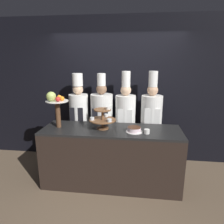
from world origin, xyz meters
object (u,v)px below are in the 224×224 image
object	(u,v)px
chef_center_right	(125,118)
chef_right	(151,119)
chef_left	(79,116)
cake_round	(134,130)
fruit_pedestal	(55,103)
cup_white	(147,131)
tiered_stand	(103,118)
chef_center_left	(102,118)

from	to	relation	value
chef_center_right	chef_right	xyz separation A→B (m)	(0.47, 0.00, 0.01)
chef_left	chef_right	bearing A→B (deg)	0.00
chef_left	chef_center_right	xyz separation A→B (m)	(0.87, -0.00, -0.01)
chef_left	cake_round	bearing A→B (deg)	-32.51
chef_right	chef_center_right	bearing A→B (deg)	-179.99
fruit_pedestal	chef_right	distance (m)	1.69
fruit_pedestal	chef_center_right	world-z (taller)	chef_center_right
cake_round	chef_center_right	bearing A→B (deg)	104.29
cup_white	cake_round	bearing A→B (deg)	164.94
tiered_stand	chef_right	size ratio (longest dim) A/B	0.23
fruit_pedestal	cup_white	xyz separation A→B (m)	(1.42, -0.12, -0.37)
chef_center_right	chef_right	distance (m)	0.47
fruit_pedestal	chef_center_left	world-z (taller)	chef_center_left
fruit_pedestal	chef_right	xyz separation A→B (m)	(1.53, 0.60, -0.38)
chef_center_right	cup_white	bearing A→B (deg)	-63.50
cup_white	chef_center_right	distance (m)	0.80
chef_center_left	chef_center_right	distance (m)	0.44
cake_round	fruit_pedestal	bearing A→B (deg)	176.89
cup_white	chef_left	world-z (taller)	chef_left
fruit_pedestal	chef_left	world-z (taller)	chef_left
chef_center_left	cup_white	bearing A→B (deg)	-42.01
tiered_stand	cake_round	size ratio (longest dim) A/B	1.68
chef_left	chef_right	xyz separation A→B (m)	(1.34, 0.00, -0.01)
tiered_stand	cake_round	xyz separation A→B (m)	(0.49, -0.09, -0.14)
chef_center_left	chef_right	bearing A→B (deg)	0.01
tiered_stand	cake_round	world-z (taller)	tiered_stand
fruit_pedestal	chef_center_right	distance (m)	1.28
cake_round	chef_right	distance (m)	0.73
fruit_pedestal	cake_round	xyz separation A→B (m)	(1.23, -0.07, -0.37)
tiered_stand	cake_round	distance (m)	0.52
tiered_stand	cup_white	bearing A→B (deg)	-11.77
cup_white	chef_center_left	size ratio (longest dim) A/B	0.05
fruit_pedestal	chef_center_right	bearing A→B (deg)	29.31
cake_round	chef_right	size ratio (longest dim) A/B	0.14
fruit_pedestal	chef_left	size ratio (longest dim) A/B	0.33
fruit_pedestal	chef_right	size ratio (longest dim) A/B	0.32
fruit_pedestal	cake_round	bearing A→B (deg)	-3.11
tiered_stand	fruit_pedestal	world-z (taller)	fruit_pedestal
fruit_pedestal	chef_left	distance (m)	0.73
chef_left	chef_center_left	size ratio (longest dim) A/B	1.00
tiered_stand	fruit_pedestal	size ratio (longest dim) A/B	0.72
chef_center_left	chef_left	bearing A→B (deg)	179.98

